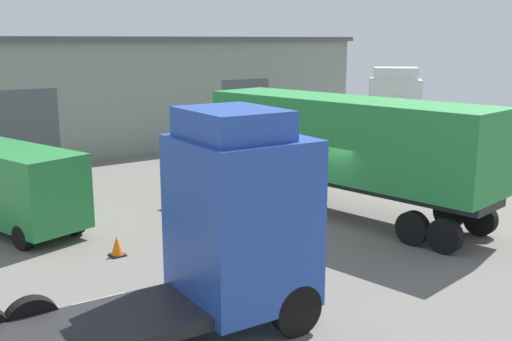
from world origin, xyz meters
name	(u,v)px	position (x,y,z in m)	size (l,w,h in m)	color
ground_plane	(333,218)	(0.00, 0.00, 0.00)	(60.00, 60.00, 0.00)	slate
warehouse_building	(114,90)	(0.00, 18.22, 2.98)	(28.27, 8.95, 5.94)	gray
tractor_unit_white	(394,115)	(9.95, 6.41, 2.08)	(6.25, 6.29, 4.43)	silver
container_trailer_green	(345,141)	(0.63, 0.18, 2.51)	(4.19, 10.59, 3.92)	#28843D
delivery_van_green	(8,184)	(-8.94, 5.09, 1.40)	(3.50, 5.96, 2.57)	#28843D
tractor_unit_blue	(220,228)	(-7.09, -4.34, 2.12)	(6.72, 2.79, 4.50)	#2347A3
oil_drum	(434,172)	(6.78, 1.30, 0.44)	(0.58, 0.58, 0.88)	#33519E
traffic_cone	(117,247)	(-7.22, 0.81, 0.25)	(0.40, 0.40, 0.55)	black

